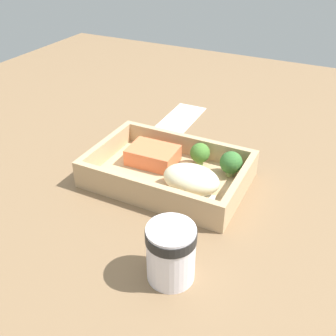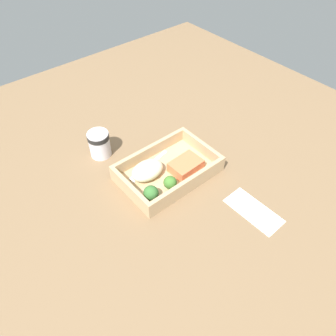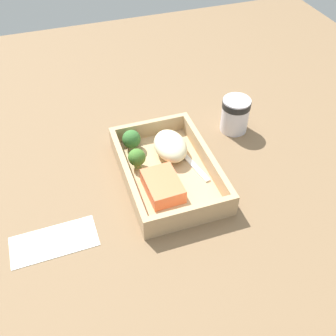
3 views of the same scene
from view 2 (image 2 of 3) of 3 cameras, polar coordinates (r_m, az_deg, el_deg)
ground_plane at (r=97.25cm, az=0.00°, el=-1.53°), size 160.00×160.00×2.00cm
takeout_tray at (r=96.08cm, az=0.00°, el=-0.88°), size 27.90×18.48×1.20cm
tray_rim at (r=94.25cm, az=0.00°, el=0.19°), size 27.90×18.48×3.91cm
salmon_fillet at (r=95.28cm, az=3.10°, el=0.40°), size 9.34×6.88×3.11cm
mashed_potatoes at (r=93.00cm, az=-3.62°, el=-0.41°), size 9.95×6.87×4.58cm
broccoli_floret_1 at (r=86.94cm, az=-2.98°, el=-4.39°), size 4.08×4.08×4.69cm
broccoli_floret_2 at (r=89.13cm, az=0.36°, el=-2.57°), size 3.71×3.71×4.63cm
fork at (r=96.71cm, az=-3.66°, el=0.09°), size 15.79×5.00×0.44cm
paper_cup at (r=101.76cm, az=-11.88°, el=4.29°), size 6.60×6.60×8.35cm
receipt_slip at (r=90.68cm, az=14.67°, el=-7.20°), size 7.55×15.68×0.24cm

